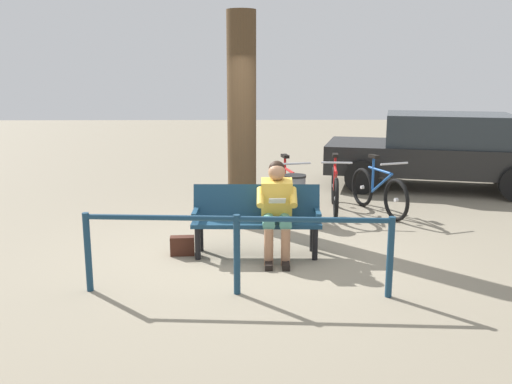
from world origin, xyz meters
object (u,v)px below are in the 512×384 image
person_reading (277,205)px  bicycle_red (335,190)px  handbag (182,246)px  parked_car (439,149)px  tree_trunk (242,121)px  bicycle_purple (288,191)px  litter_bin (295,198)px  bicycle_black (378,191)px  bench (256,215)px

person_reading → bicycle_red: person_reading is taller
handbag → parked_car: 6.18m
tree_trunk → bicycle_purple: tree_trunk is taller
litter_bin → bicycle_red: 0.96m
tree_trunk → bicycle_red: tree_trunk is taller
litter_bin → parked_car: 3.97m
bicycle_purple → bicycle_red: bearing=84.0°
handbag → bicycle_red: (-2.27, -2.21, 0.24)m
bicycle_black → parked_car: bearing=121.6°
litter_bin → bicycle_purple: size_ratio=0.44×
tree_trunk → bench: bearing=97.7°
bicycle_black → bench: bearing=-63.6°
person_reading → bicycle_purple: person_reading is taller
parked_car → person_reading: bearing=65.5°
tree_trunk → person_reading: bearing=105.3°
person_reading → handbag: person_reading is taller
bench → handbag: size_ratio=5.37×
handbag → bicycle_purple: (-1.48, -2.13, 0.24)m
tree_trunk → bicycle_black: bearing=-164.6°
bicycle_black → bicycle_red: (0.69, -0.13, 0.00)m
person_reading → bench: bearing=-33.4°
bench → handbag: 1.01m
bicycle_black → bicycle_red: size_ratio=0.96×
tree_trunk → litter_bin: size_ratio=4.27×
handbag → parked_car: bearing=-138.6°
person_reading → bicycle_red: (-1.09, -2.32, -0.31)m
bicycle_red → person_reading: bearing=-18.2°
bicycle_red → bicycle_purple: bearing=-77.4°
parked_car → handbag: bearing=56.3°
person_reading → tree_trunk: (0.44, -1.59, 0.90)m
handbag → litter_bin: litter_bin is taller
handbag → bicycle_black: size_ratio=0.19×
parked_car → bicycle_purple: bearing=46.6°
bench → bicycle_black: size_ratio=1.00×
tree_trunk → litter_bin: (-0.80, -0.10, -1.19)m
bench → bicycle_purple: size_ratio=0.97×
bicycle_purple → parked_car: bearing=109.9°
tree_trunk → parked_car: bearing=-146.2°
litter_bin → bicycle_red: (-0.72, -0.64, -0.01)m
bicycle_red → parked_car: parked_car is taller
bench → person_reading: (-0.25, 0.17, 0.16)m
bench → litter_bin: size_ratio=2.20×
handbag → bicycle_red: bicycle_red is taller
bicycle_red → tree_trunk: bearing=-57.4°
bench → parked_car: size_ratio=0.36×
tree_trunk → parked_car: size_ratio=0.69×
litter_bin → tree_trunk: bearing=6.9°
bench → tree_trunk: (0.19, -1.42, 1.05)m
bench → litter_bin: (-0.61, -1.51, -0.14)m
bench → bicycle_purple: (-0.55, -2.07, -0.15)m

